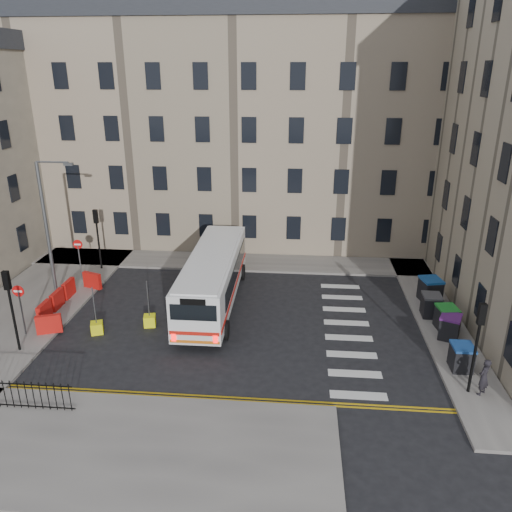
% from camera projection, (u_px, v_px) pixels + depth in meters
% --- Properties ---
extents(ground, '(120.00, 120.00, 0.00)m').
position_uv_depth(ground, '(272.00, 323.00, 26.90)').
color(ground, black).
rests_on(ground, ground).
extents(pavement_north, '(36.00, 3.20, 0.15)m').
position_uv_depth(pavement_north, '(195.00, 261.00, 35.38)').
color(pavement_north, slate).
rests_on(pavement_north, ground).
extents(pavement_east, '(2.40, 26.00, 0.15)m').
position_uv_depth(pavement_east, '(426.00, 297.00, 29.85)').
color(pavement_east, slate).
rests_on(pavement_east, ground).
extents(pavement_west, '(6.00, 22.00, 0.15)m').
position_uv_depth(pavement_west, '(33.00, 304.00, 28.97)').
color(pavement_west, slate).
rests_on(pavement_west, ground).
extents(pavement_sw, '(20.00, 6.00, 0.15)m').
position_uv_depth(pavement_sw, '(64.00, 445.00, 18.14)').
color(pavement_sw, slate).
rests_on(pavement_sw, ground).
extents(terrace_north, '(38.30, 10.80, 17.20)m').
position_uv_depth(terrace_north, '(195.00, 126.00, 38.86)').
color(terrace_north, gray).
rests_on(terrace_north, ground).
extents(traffic_light_east, '(0.28, 0.22, 4.10)m').
position_uv_depth(traffic_light_east, '(478.00, 335.00, 20.05)').
color(traffic_light_east, black).
rests_on(traffic_light_east, pavement_east).
extents(traffic_light_nw, '(0.28, 0.22, 4.10)m').
position_uv_depth(traffic_light_nw, '(97.00, 230.00, 32.93)').
color(traffic_light_nw, black).
rests_on(traffic_light_nw, pavement_west).
extents(traffic_light_sw, '(0.28, 0.22, 4.10)m').
position_uv_depth(traffic_light_sw, '(10.00, 299.00, 23.15)').
color(traffic_light_sw, black).
rests_on(traffic_light_sw, pavement_west).
extents(streetlamp, '(0.50, 0.22, 8.14)m').
position_uv_depth(streetlamp, '(47.00, 229.00, 28.30)').
color(streetlamp, '#595B5E').
rests_on(streetlamp, pavement_west).
extents(no_entry_north, '(0.60, 0.08, 3.00)m').
position_uv_depth(no_entry_north, '(79.00, 251.00, 31.39)').
color(no_entry_north, '#595B5E').
rests_on(no_entry_north, pavement_west).
extents(no_entry_south, '(0.60, 0.08, 3.00)m').
position_uv_depth(no_entry_south, '(20.00, 300.00, 24.87)').
color(no_entry_south, '#595B5E').
rests_on(no_entry_south, pavement_west).
extents(roadworks_barriers, '(1.66, 6.26, 1.00)m').
position_uv_depth(roadworks_barriers, '(63.00, 300.00, 28.12)').
color(roadworks_barriers, red).
rests_on(roadworks_barriers, pavement_west).
extents(bus, '(2.83, 11.15, 3.02)m').
position_uv_depth(bus, '(213.00, 276.00, 28.51)').
color(bus, white).
rests_on(bus, ground).
extents(wheelie_bin_a, '(0.94, 1.08, 1.19)m').
position_uv_depth(wheelie_bin_a, '(461.00, 357.00, 22.39)').
color(wheelie_bin_a, black).
rests_on(wheelie_bin_a, pavement_east).
extents(wheelie_bin_b, '(1.32, 1.40, 1.23)m').
position_uv_depth(wheelie_bin_b, '(450.00, 327.00, 24.97)').
color(wheelie_bin_b, black).
rests_on(wheelie_bin_b, pavement_east).
extents(wheelie_bin_c, '(1.12, 1.25, 1.24)m').
position_uv_depth(wheelie_bin_c, '(446.00, 318.00, 25.84)').
color(wheelie_bin_c, black).
rests_on(wheelie_bin_c, pavement_east).
extents(wheelie_bin_d, '(1.01, 1.16, 1.24)m').
position_uv_depth(wheelie_bin_d, '(431.00, 305.00, 27.22)').
color(wheelie_bin_d, black).
rests_on(wheelie_bin_d, pavement_east).
extents(wheelie_bin_e, '(1.33, 1.46, 1.39)m').
position_uv_depth(wheelie_bin_e, '(430.00, 290.00, 28.93)').
color(wheelie_bin_e, black).
rests_on(wheelie_bin_e, pavement_east).
extents(pedestrian, '(0.71, 0.70, 1.65)m').
position_uv_depth(pedestrian, '(484.00, 377.00, 20.56)').
color(pedestrian, black).
rests_on(pedestrian, pavement_east).
extents(bollard_yellow, '(0.71, 0.71, 0.60)m').
position_uv_depth(bollard_yellow, '(150.00, 321.00, 26.55)').
color(bollard_yellow, '#F8FF0E').
rests_on(bollard_yellow, ground).
extents(bollard_chevron, '(0.77, 0.77, 0.60)m').
position_uv_depth(bollard_chevron, '(97.00, 328.00, 25.82)').
color(bollard_chevron, yellow).
rests_on(bollard_chevron, ground).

